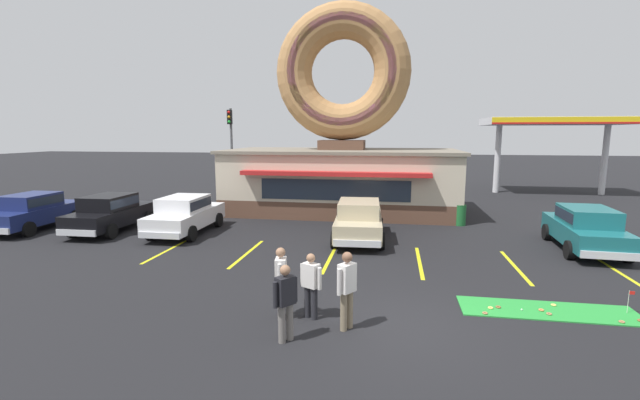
# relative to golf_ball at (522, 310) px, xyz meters

# --- Properties ---
(ground_plane) EXTENTS (160.00, 160.00, 0.00)m
(ground_plane) POSITION_rel_golf_ball_xyz_m (-2.91, -1.32, -0.05)
(ground_plane) COLOR black
(donut_shop_building) EXTENTS (12.30, 6.75, 10.96)m
(donut_shop_building) POSITION_rel_golf_ball_xyz_m (-5.88, 12.63, 3.69)
(donut_shop_building) COLOR brown
(donut_shop_building) RESTS_ON ground
(putting_mat) EXTENTS (4.08, 1.19, 0.03)m
(putting_mat) POSITION_rel_golf_ball_xyz_m (0.63, 0.13, -0.04)
(putting_mat) COLOR green
(putting_mat) RESTS_ON ground
(mini_donut_near_left) EXTENTS (0.13, 0.13, 0.04)m
(mini_donut_near_left) POSITION_rel_golf_ball_xyz_m (-0.91, -0.35, -0.00)
(mini_donut_near_left) COLOR #A5724C
(mini_donut_near_left) RESTS_ON putting_mat
(mini_donut_near_right) EXTENTS (0.13, 0.13, 0.04)m
(mini_donut_near_right) POSITION_rel_golf_ball_xyz_m (-0.71, -0.01, -0.00)
(mini_donut_near_right) COLOR #E5C666
(mini_donut_near_right) RESTS_ON putting_mat
(mini_donut_mid_left) EXTENTS (0.13, 0.13, 0.04)m
(mini_donut_mid_left) POSITION_rel_golf_ball_xyz_m (0.46, 0.07, -0.00)
(mini_donut_mid_left) COLOR #D17F47
(mini_donut_mid_left) RESTS_ON putting_mat
(mini_donut_mid_centre) EXTENTS (0.13, 0.13, 0.04)m
(mini_donut_mid_centre) POSITION_rel_golf_ball_xyz_m (0.86, 0.44, -0.00)
(mini_donut_mid_centre) COLOR #E5C666
(mini_donut_mid_centre) RESTS_ON putting_mat
(mini_donut_far_left) EXTENTS (0.13, 0.13, 0.04)m
(mini_donut_far_left) POSITION_rel_golf_ball_xyz_m (0.57, -0.14, -0.00)
(mini_donut_far_left) COLOR #A5724C
(mini_donut_far_left) RESTS_ON putting_mat
(mini_donut_far_centre) EXTENTS (0.13, 0.13, 0.04)m
(mini_donut_far_centre) POSITION_rel_golf_ball_xyz_m (2.03, -0.33, -0.00)
(mini_donut_far_centre) COLOR #A5724C
(mini_donut_far_centre) RESTS_ON putting_mat
(mini_donut_far_right) EXTENTS (0.13, 0.13, 0.04)m
(mini_donut_far_right) POSITION_rel_golf_ball_xyz_m (-0.52, 0.08, -0.00)
(mini_donut_far_right) COLOR brown
(mini_donut_far_right) RESTS_ON putting_mat
(golf_ball) EXTENTS (0.04, 0.04, 0.04)m
(golf_ball) POSITION_rel_golf_ball_xyz_m (0.00, 0.00, 0.00)
(golf_ball) COLOR white
(golf_ball) RESTS_ON putting_mat
(putting_flag_pin) EXTENTS (0.13, 0.01, 0.55)m
(putting_flag_pin) POSITION_rel_golf_ball_xyz_m (2.46, 0.27, 0.39)
(putting_flag_pin) COLOR silver
(putting_flag_pin) RESTS_ON putting_mat
(car_champagne) EXTENTS (2.15, 4.64, 1.60)m
(car_champagne) POSITION_rel_golf_ball_xyz_m (-4.42, 6.29, 0.82)
(car_champagne) COLOR #BCAD89
(car_champagne) RESTS_ON ground
(car_white) EXTENTS (2.02, 4.58, 1.60)m
(car_white) POSITION_rel_golf_ball_xyz_m (-11.80, 6.24, 0.82)
(car_white) COLOR silver
(car_white) RESTS_ON ground
(car_black) EXTENTS (2.03, 4.58, 1.60)m
(car_black) POSITION_rel_golf_ball_xyz_m (-15.20, 6.08, 0.82)
(car_black) COLOR black
(car_black) RESTS_ON ground
(car_teal) EXTENTS (2.18, 4.65, 1.60)m
(car_teal) POSITION_rel_golf_ball_xyz_m (3.80, 6.14, 0.82)
(car_teal) COLOR #196066
(car_teal) RESTS_ON ground
(car_navy) EXTENTS (2.05, 4.59, 1.60)m
(car_navy) POSITION_rel_golf_ball_xyz_m (-18.81, 5.83, 0.82)
(car_navy) COLOR navy
(car_navy) RESTS_ON ground
(pedestrian_blue_sweater_man) EXTENTS (0.41, 0.51, 1.74)m
(pedestrian_blue_sweater_man) POSITION_rel_golf_ball_xyz_m (-4.05, -1.62, 0.92)
(pedestrian_blue_sweater_man) COLOR #7F7056
(pedestrian_blue_sweater_man) RESTS_ON ground
(pedestrian_hooded_kid) EXTENTS (0.54, 0.39, 1.54)m
(pedestrian_hooded_kid) POSITION_rel_golf_ball_xyz_m (-4.92, -1.20, 0.79)
(pedestrian_hooded_kid) COLOR #232328
(pedestrian_hooded_kid) RESTS_ON ground
(pedestrian_leather_jacket_man) EXTENTS (0.29, 0.59, 1.68)m
(pedestrian_leather_jacket_man) POSITION_rel_golf_ball_xyz_m (-5.60, -1.31, 0.88)
(pedestrian_leather_jacket_man) COLOR slate
(pedestrian_leather_jacket_man) RESTS_ON ground
(pedestrian_clipboard_woman) EXTENTS (0.43, 0.48, 1.63)m
(pedestrian_clipboard_woman) POSITION_rel_golf_ball_xyz_m (-5.22, -2.38, 0.85)
(pedestrian_clipboard_woman) COLOR slate
(pedestrian_clipboard_woman) RESTS_ON ground
(trash_bin) EXTENTS (0.57, 0.57, 0.97)m
(trash_bin) POSITION_rel_golf_ball_xyz_m (-0.03, 9.90, 0.45)
(trash_bin) COLOR #1E662D
(trash_bin) RESTS_ON ground
(traffic_light_pole) EXTENTS (0.28, 0.47, 5.80)m
(traffic_light_pole) POSITION_rel_golf_ball_xyz_m (-13.50, 16.07, 3.66)
(traffic_light_pole) COLOR #595B60
(traffic_light_pole) RESTS_ON ground
(gas_station_canopy) EXTENTS (9.00, 4.46, 5.30)m
(gas_station_canopy) POSITION_rel_golf_ball_xyz_m (7.72, 21.91, 4.81)
(gas_station_canopy) COLOR silver
(gas_station_canopy) RESTS_ON ground
(parking_stripe_far_left) EXTENTS (0.12, 3.60, 0.01)m
(parking_stripe_far_left) POSITION_rel_golf_ball_xyz_m (-11.19, 3.68, -0.05)
(parking_stripe_far_left) COLOR yellow
(parking_stripe_far_left) RESTS_ON ground
(parking_stripe_left) EXTENTS (0.12, 3.60, 0.01)m
(parking_stripe_left) POSITION_rel_golf_ball_xyz_m (-8.19, 3.68, -0.05)
(parking_stripe_left) COLOR yellow
(parking_stripe_left) RESTS_ON ground
(parking_stripe_mid_left) EXTENTS (0.12, 3.60, 0.01)m
(parking_stripe_mid_left) POSITION_rel_golf_ball_xyz_m (-5.19, 3.68, -0.05)
(parking_stripe_mid_left) COLOR yellow
(parking_stripe_mid_left) RESTS_ON ground
(parking_stripe_centre) EXTENTS (0.12, 3.60, 0.01)m
(parking_stripe_centre) POSITION_rel_golf_ball_xyz_m (-2.19, 3.68, -0.05)
(parking_stripe_centre) COLOR yellow
(parking_stripe_centre) RESTS_ON ground
(parking_stripe_mid_right) EXTENTS (0.12, 3.60, 0.01)m
(parking_stripe_mid_right) POSITION_rel_golf_ball_xyz_m (0.81, 3.68, -0.05)
(parking_stripe_mid_right) COLOR yellow
(parking_stripe_mid_right) RESTS_ON ground
(parking_stripe_right) EXTENTS (0.12, 3.60, 0.01)m
(parking_stripe_right) POSITION_rel_golf_ball_xyz_m (3.81, 3.68, -0.05)
(parking_stripe_right) COLOR yellow
(parking_stripe_right) RESTS_ON ground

